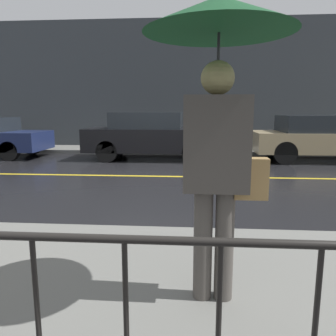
# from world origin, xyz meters

# --- Properties ---
(ground_plane) EXTENTS (80.00, 80.00, 0.00)m
(ground_plane) POSITION_xyz_m (0.00, 0.00, 0.00)
(ground_plane) COLOR black
(sidewalk_near) EXTENTS (28.00, 2.92, 0.15)m
(sidewalk_near) POSITION_xyz_m (0.00, -5.36, 0.07)
(sidewalk_near) COLOR slate
(sidewalk_near) RESTS_ON ground_plane
(sidewalk_far) EXTENTS (28.00, 1.75, 0.15)m
(sidewalk_far) POSITION_xyz_m (0.00, 4.77, 0.07)
(sidewalk_far) COLOR slate
(sidewalk_far) RESTS_ON ground_plane
(lane_marking) EXTENTS (25.20, 0.12, 0.01)m
(lane_marking) POSITION_xyz_m (0.00, 0.00, 0.00)
(lane_marking) COLOR gold
(lane_marking) RESTS_ON ground_plane
(building_storefront) EXTENTS (28.00, 0.30, 5.15)m
(building_storefront) POSITION_xyz_m (0.00, 5.80, 2.57)
(building_storefront) COLOR #383D42
(building_storefront) RESTS_ON ground_plane
(pedestrian) EXTENTS (1.05, 1.05, 2.20)m
(pedestrian) POSITION_xyz_m (1.22, -5.43, 1.85)
(pedestrian) COLOR #4C4742
(pedestrian) RESTS_ON sidewalk_near
(car_black) EXTENTS (4.28, 1.84, 1.53)m
(car_black) POSITION_xyz_m (-0.32, 2.91, 0.78)
(car_black) COLOR black
(car_black) RESTS_ON ground_plane
(car_tan) EXTENTS (4.20, 1.89, 1.44)m
(car_tan) POSITION_xyz_m (5.05, 2.91, 0.75)
(car_tan) COLOR tan
(car_tan) RESTS_ON ground_plane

